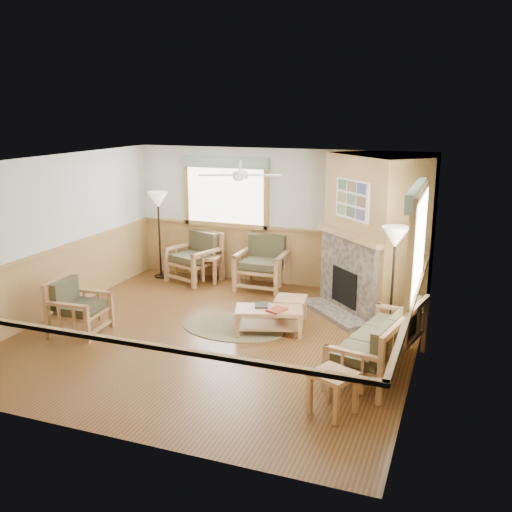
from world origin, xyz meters
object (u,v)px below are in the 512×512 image
(armchair_back_left, at_px, (194,257))
(end_table_sofa, at_px, (333,393))
(footstool, at_px, (291,310))
(floor_lamp_right, at_px, (392,284))
(armchair_left, at_px, (79,307))
(armchair_back_right, at_px, (262,263))
(end_table_chairs, at_px, (208,269))
(floor_lamp_left, at_px, (159,235))
(coffee_table, at_px, (269,321))
(sofa, at_px, (379,340))

(armchair_back_left, xyz_separation_m, end_table_sofa, (3.87, -4.21, -0.24))
(end_table_sofa, distance_m, footstool, 2.91)
(floor_lamp_right, bearing_deg, armchair_left, -162.72)
(armchair_back_left, bearing_deg, armchair_back_right, 19.92)
(end_table_chairs, bearing_deg, end_table_sofa, -49.83)
(end_table_chairs, xyz_separation_m, floor_lamp_left, (-1.09, -0.02, 0.63))
(end_table_chairs, relative_size, footstool, 1.11)
(end_table_chairs, bearing_deg, armchair_back_right, 0.00)
(armchair_back_right, relative_size, end_table_sofa, 2.01)
(armchair_back_right, xyz_separation_m, armchair_left, (-1.91, -3.17, -0.09))
(armchair_back_right, bearing_deg, floor_lamp_left, 179.11)
(armchair_left, height_order, end_table_sofa, armchair_left)
(floor_lamp_left, height_order, floor_lamp_right, floor_lamp_left)
(end_table_chairs, bearing_deg, coffee_table, -46.59)
(floor_lamp_left, bearing_deg, end_table_sofa, -42.05)
(end_table_chairs, bearing_deg, armchair_left, -103.13)
(armchair_left, bearing_deg, sofa, -90.40)
(armchair_back_right, relative_size, armchair_left, 1.20)
(armchair_back_left, height_order, end_table_chairs, armchair_back_left)
(armchair_left, bearing_deg, footstool, -66.51)
(armchair_back_right, distance_m, footstool, 1.97)
(armchair_back_left, bearing_deg, coffee_table, -22.59)
(end_table_chairs, bearing_deg, armchair_back_left, 180.00)
(armchair_back_right, height_order, floor_lamp_left, floor_lamp_left)
(footstool, bearing_deg, end_table_sofa, -63.29)
(sofa, bearing_deg, end_table_chairs, -114.78)
(sofa, distance_m, footstool, 2.07)
(armchair_left, distance_m, end_table_sofa, 4.43)
(coffee_table, relative_size, footstool, 2.11)
(end_table_sofa, bearing_deg, coffee_table, 126.29)
(end_table_sofa, bearing_deg, end_table_chairs, 130.17)
(coffee_table, height_order, footstool, footstool)
(end_table_chairs, xyz_separation_m, floor_lamp_right, (3.88, -1.74, 0.61))
(sofa, xyz_separation_m, armchair_back_right, (-2.71, 2.88, 0.08))
(end_table_sofa, height_order, floor_lamp_right, floor_lamp_right)
(footstool, bearing_deg, coffee_table, -107.55)
(armchair_back_right, height_order, end_table_chairs, armchair_back_right)
(sofa, xyz_separation_m, armchair_left, (-4.62, -0.30, -0.01))
(armchair_back_right, xyz_separation_m, end_table_sofa, (2.39, -4.21, -0.26))
(armchair_back_left, height_order, coffee_table, armchair_back_left)
(end_table_chairs, height_order, floor_lamp_right, floor_lamp_right)
(floor_lamp_right, bearing_deg, floor_lamp_left, 160.94)
(armchair_left, height_order, footstool, armchair_left)
(armchair_back_left, relative_size, end_table_chairs, 1.81)
(coffee_table, xyz_separation_m, footstool, (0.18, 0.57, 0.01))
(sofa, relative_size, armchair_back_right, 1.83)
(sofa, distance_m, end_table_chairs, 4.83)
(armchair_back_right, height_order, coffee_table, armchair_back_right)
(footstool, bearing_deg, armchair_back_left, 147.83)
(armchair_back_left, bearing_deg, end_table_sofa, -27.48)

